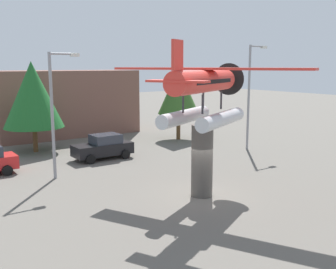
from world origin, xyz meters
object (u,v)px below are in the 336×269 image
storefront_building (64,103)px  tree_east (33,95)px  streetlight_primary (55,106)px  tree_center_back (179,91)px  display_pedestal (202,161)px  car_mid_black (103,147)px  streetlight_secondary (251,90)px  floatplane_monument (204,91)px

storefront_building → tree_east: bearing=-126.7°
streetlight_primary → tree_center_back: 14.59m
display_pedestal → car_mid_black: size_ratio=0.88×
display_pedestal → streetlight_primary: (-4.85, 7.42, 2.46)m
car_mid_black → streetlight_primary: 6.25m
streetlight_secondary → tree_east: size_ratio=1.18×
streetlight_primary → tree_east: bearing=82.1°
display_pedestal → floatplane_monument: 3.51m
storefront_building → tree_east: tree_east is taller
display_pedestal → storefront_building: size_ratio=0.28×
floatplane_monument → storefront_building: 22.08m
floatplane_monument → tree_east: 15.93m
car_mid_black → tree_east: bearing=-57.9°
display_pedestal → tree_east: size_ratio=0.53×
floatplane_monument → storefront_building: floatplane_monument is taller
car_mid_black → storefront_building: size_ratio=0.32×
streetlight_primary → tree_center_back: size_ratio=1.14×
car_mid_black → tree_east: (-3.25, 5.18, 3.53)m
streetlight_secondary → storefront_building: (-9.41, 15.25, -1.66)m
car_mid_black → streetlight_primary: bearing=33.5°
floatplane_monument → streetlight_primary: bearing=97.4°
streetlight_primary → tree_east: (1.11, 8.07, 0.11)m
streetlight_secondary → tree_east: streetlight_secondary is taller
car_mid_black → streetlight_secondary: size_ratio=0.52×
streetlight_primary → storefront_building: streetlight_primary is taller
floatplane_monument → tree_center_back: (8.34, 13.34, -0.99)m
car_mid_black → tree_center_back: 10.08m
display_pedestal → tree_center_back: bearing=57.7°
tree_east → car_mid_black: bearing=-57.9°
streetlight_secondary → streetlight_primary: bearing=177.5°
streetlight_primary → streetlight_secondary: 15.40m
streetlight_secondary → floatplane_monument: bearing=-147.3°
streetlight_primary → storefront_building: (5.97, 14.58, -1.24)m
tree_east → display_pedestal: bearing=-76.4°
floatplane_monument → tree_east: (-3.85, 15.43, -0.94)m
tree_center_back → car_mid_black: bearing=-160.9°
streetlight_secondary → car_mid_black: bearing=162.1°
tree_east → storefront_building: bearing=53.3°
car_mid_black → tree_center_back: tree_center_back is taller
floatplane_monument → streetlight_primary: (-4.97, 7.36, -1.05)m
display_pedestal → car_mid_black: bearing=92.7°
display_pedestal → streetlight_primary: bearing=123.2°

